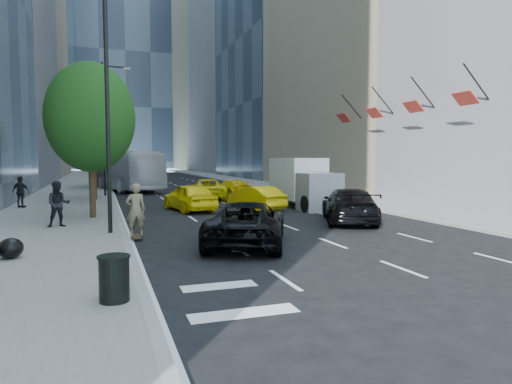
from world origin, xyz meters
name	(u,v)px	position (x,y,z in m)	size (l,w,h in m)	color
ground	(307,245)	(0.00, 0.00, 0.00)	(160.00, 160.00, 0.00)	black
sidewalk_left	(75,190)	(-9.00, 30.00, 0.07)	(6.00, 120.00, 0.15)	slate
sidewalk_right	(271,186)	(10.00, 30.00, 0.07)	(4.00, 120.00, 0.15)	slate
tower_left_end	(18,26)	(-22.00, 92.00, 30.00)	(20.00, 28.00, 60.00)	#2C3645
tower_right_mid	(249,9)	(22.00, 74.00, 32.50)	(20.00, 24.00, 65.00)	slate
tower_right_far	(220,69)	(22.00, 98.00, 25.00)	(20.00, 24.00, 50.00)	gray
tower_distant	(122,5)	(0.00, 120.00, 45.00)	(40.00, 20.00, 90.00)	#2C3645
lamp_near	(112,85)	(-6.32, 4.00, 5.81)	(2.13, 0.22, 10.00)	black
lamp_far	(106,121)	(-6.32, 22.00, 5.81)	(2.13, 0.22, 10.00)	black
tree_near	(90,117)	(-7.20, 9.00, 4.97)	(4.20, 4.20, 7.46)	black
tree_mid	(93,124)	(-7.20, 19.00, 5.32)	(4.50, 4.50, 7.99)	black
tree_far	(95,141)	(-7.20, 32.00, 4.62)	(3.90, 3.90, 6.92)	black
traffic_signal	(104,147)	(-6.40, 40.00, 4.23)	(2.48, 0.53, 5.20)	black
facade_flags	(394,107)	(10.64, 10.00, 6.18)	(1.85, 13.30, 2.05)	black
skateboarder	(136,213)	(-5.60, 3.00, 0.99)	(0.72, 0.47, 1.97)	#756649
black_sedan_lincoln	(247,223)	(-2.00, 0.69, 0.76)	(2.54, 5.50, 1.53)	black
black_sedan_mercedes	(349,205)	(4.20, 4.32, 0.81)	(2.27, 5.59, 1.62)	black
taxi_a	(190,197)	(-2.00, 11.50, 0.79)	(1.88, 4.67, 1.59)	yellow
taxi_b	(256,198)	(1.77, 10.72, 0.70)	(1.48, 4.23, 1.40)	#D9B90B
taxi_c	(207,189)	(0.50, 18.00, 0.75)	(2.48, 5.38, 1.50)	yellow
taxi_d	(231,188)	(3.02, 20.50, 0.63)	(1.77, 4.36, 1.27)	yellow
city_bus	(123,170)	(-4.80, 29.69, 1.86)	(3.12, 13.34, 3.72)	silver
box_truck	(303,182)	(5.00, 11.26, 1.53)	(2.37, 6.33, 3.01)	white
pedestrian_a	(58,204)	(-8.51, 6.22, 1.11)	(0.94, 0.73, 1.93)	black
pedestrian_b	(21,192)	(-11.20, 14.88, 1.07)	(1.07, 0.45, 1.83)	black
trash_can	(114,279)	(-6.60, -4.87, 0.60)	(0.60, 0.60, 0.90)	black
garbage_bags	(1,250)	(-9.54, 0.04, 0.43)	(1.20, 1.15, 0.59)	black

